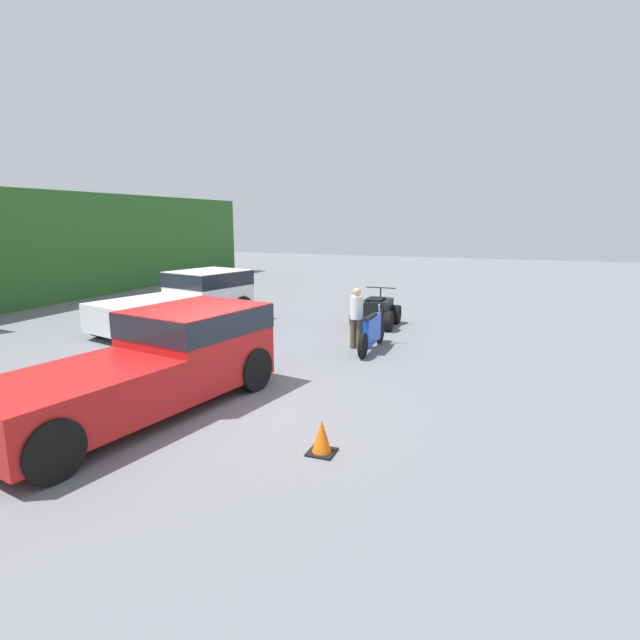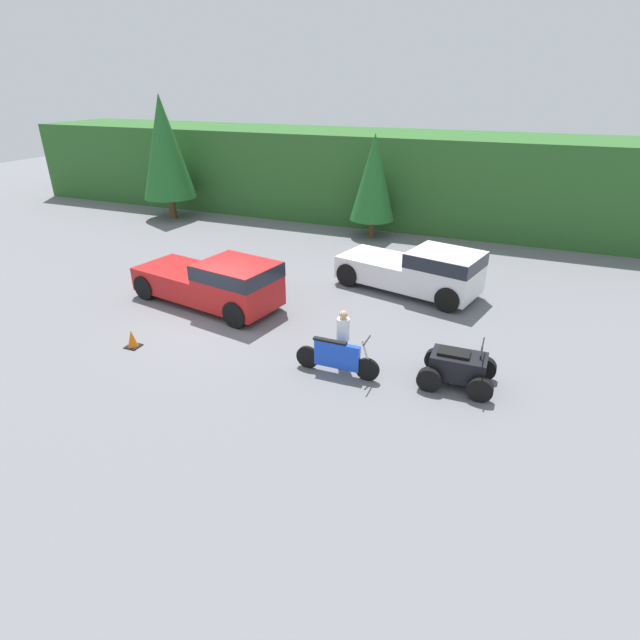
% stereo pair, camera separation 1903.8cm
% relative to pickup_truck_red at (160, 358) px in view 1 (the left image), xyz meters
% --- Properties ---
extents(ground_plane, '(80.00, 80.00, 0.00)m').
position_rel_pickup_truck_red_xyz_m(ground_plane, '(0.73, -1.11, -0.96)').
color(ground_plane, slate).
extents(pickup_truck_red, '(5.86, 3.07, 1.80)m').
position_rel_pickup_truck_red_xyz_m(pickup_truck_red, '(0.00, 0.00, 0.00)').
color(pickup_truck_red, red).
rests_on(pickup_truck_red, ground_plane).
extents(pickup_truck_second, '(5.69, 3.31, 1.80)m').
position_rel_pickup_truck_red_xyz_m(pickup_truck_second, '(6.36, 3.95, -0.00)').
color(pickup_truck_second, white).
rests_on(pickup_truck_second, ground_plane).
extents(dirt_bike, '(2.41, 0.60, 1.21)m').
position_rel_pickup_truck_red_xyz_m(dirt_bike, '(5.53, -2.67, -0.46)').
color(dirt_bike, black).
rests_on(dirt_bike, ground_plane).
extents(quad_atv, '(1.94, 1.36, 1.26)m').
position_rel_pickup_truck_red_xyz_m(quad_atv, '(8.66, -1.97, -0.46)').
color(quad_atv, black).
rests_on(quad_atv, ground_plane).
extents(rider_person, '(0.42, 0.42, 1.72)m').
position_rel_pickup_truck_red_xyz_m(rider_person, '(5.53, -2.22, -0.03)').
color(rider_person, brown).
rests_on(rider_person, ground_plane).
extents(traffic_cone, '(0.42, 0.42, 0.55)m').
position_rel_pickup_truck_red_xyz_m(traffic_cone, '(-0.75, -3.60, -0.71)').
color(traffic_cone, black).
rests_on(traffic_cone, ground_plane).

